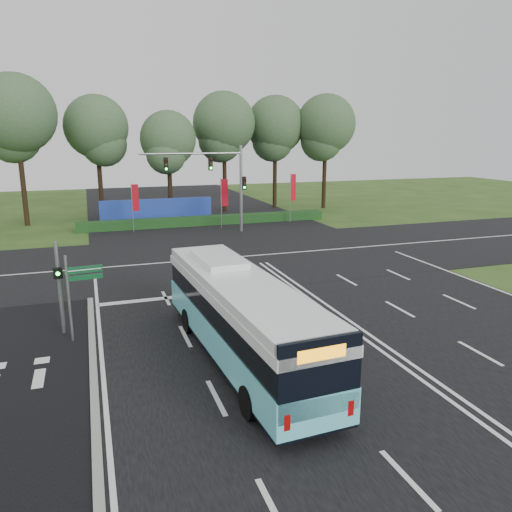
{
  "coord_description": "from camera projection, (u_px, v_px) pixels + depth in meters",
  "views": [
    {
      "loc": [
        -9.83,
        -18.34,
        7.79
      ],
      "look_at": [
        -2.96,
        2.0,
        2.57
      ],
      "focal_mm": 35.0,
      "sensor_mm": 36.0,
      "label": 1
    }
  ],
  "objects": [
    {
      "name": "blue_hoarding",
      "position": [
        157.0,
        211.0,
        45.14
      ],
      "size": [
        10.0,
        0.3,
        2.2
      ],
      "primitive_type": "cube",
      "color": "#1D389F",
      "rests_on": "ground"
    },
    {
      "name": "traffic_light_gantry",
      "position": [
        219.0,
        175.0,
        39.62
      ],
      "size": [
        8.41,
        0.28,
        7.0
      ],
      "color": "gray",
      "rests_on": "ground"
    },
    {
      "name": "pedestrian_signal",
      "position": [
        59.0,
        285.0,
        19.5
      ],
      "size": [
        0.35,
        0.43,
        3.79
      ],
      "rotation": [
        0.0,
        0.0,
        0.36
      ],
      "color": "gray",
      "rests_on": "ground"
    },
    {
      "name": "ground",
      "position": [
        335.0,
        318.0,
        21.78
      ],
      "size": [
        120.0,
        120.0,
        0.0
      ],
      "primitive_type": "plane",
      "color": "#2A4A18",
      "rests_on": "ground"
    },
    {
      "name": "banner_flag_right",
      "position": [
        292.0,
        190.0,
        45.0
      ],
      "size": [
        0.63,
        0.27,
        4.48
      ],
      "rotation": [
        0.0,
        0.0,
        0.35
      ],
      "color": "gray",
      "rests_on": "ground"
    },
    {
      "name": "banner_flag_mid",
      "position": [
        224.0,
        196.0,
        42.22
      ],
      "size": [
        0.63,
        0.07,
        4.28
      ],
      "rotation": [
        0.0,
        0.0,
        -0.03
      ],
      "color": "gray",
      "rests_on": "ground"
    },
    {
      "name": "eucalyptus_row",
      "position": [
        153.0,
        123.0,
        47.53
      ],
      "size": [
        41.38,
        9.93,
        12.9
      ],
      "color": "black",
      "rests_on": "ground"
    },
    {
      "name": "hedge",
      "position": [
        207.0,
        221.0,
        44.24
      ],
      "size": [
        22.0,
        1.2,
        0.8
      ],
      "primitive_type": "cube",
      "color": "#173714",
      "rests_on": "ground"
    },
    {
      "name": "kerb_strip",
      "position": [
        94.0,
        385.0,
        15.87
      ],
      "size": [
        0.25,
        18.0,
        0.12
      ],
      "primitive_type": "cube",
      "color": "gray",
      "rests_on": "ground"
    },
    {
      "name": "banner_flag_left",
      "position": [
        135.0,
        200.0,
        40.28
      ],
      "size": [
        0.57,
        0.24,
        4.04
      ],
      "rotation": [
        0.0,
        0.0,
        -0.35
      ],
      "color": "gray",
      "rests_on": "ground"
    },
    {
      "name": "street_sign",
      "position": [
        77.0,
        287.0,
        18.85
      ],
      "size": [
        1.34,
        0.21,
        3.45
      ],
      "rotation": [
        0.0,
        0.0,
        0.1
      ],
      "color": "gray",
      "rests_on": "ground"
    },
    {
      "name": "city_bus",
      "position": [
        241.0,
        317.0,
        17.33
      ],
      "size": [
        3.02,
        11.47,
        3.26
      ],
      "rotation": [
        0.0,
        0.0,
        0.06
      ],
      "color": "#65DBEA",
      "rests_on": "ground"
    },
    {
      "name": "bike_path",
      "position": [
        11.0,
        398.0,
        15.13
      ],
      "size": [
        5.0,
        18.0,
        0.06
      ],
      "primitive_type": "cube",
      "color": "black",
      "rests_on": "ground"
    },
    {
      "name": "road_main",
      "position": [
        335.0,
        318.0,
        21.78
      ],
      "size": [
        20.0,
        120.0,
        0.04
      ],
      "primitive_type": "cube",
      "color": "black",
      "rests_on": "ground"
    },
    {
      "name": "road_cross",
      "position": [
        250.0,
        256.0,
        32.82
      ],
      "size": [
        120.0,
        14.0,
        0.05
      ],
      "primitive_type": "cube",
      "color": "black",
      "rests_on": "ground"
    }
  ]
}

